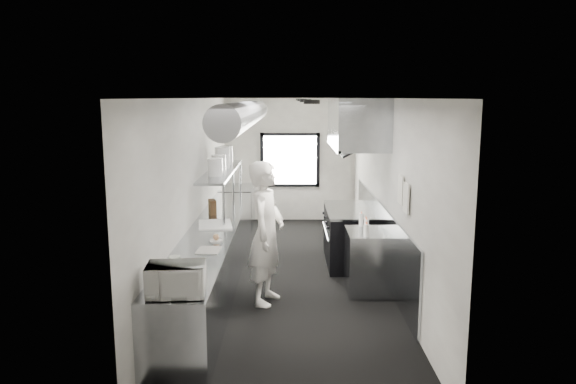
{
  "coord_description": "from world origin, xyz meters",
  "views": [
    {
      "loc": [
        -0.02,
        -8.28,
        2.81
      ],
      "look_at": [
        -0.04,
        -0.2,
        1.39
      ],
      "focal_mm": 33.6,
      "sensor_mm": 36.0,
      "label": 1
    }
  ],
  "objects_px": {
    "far_work_table": "(237,207)",
    "line_cook": "(266,233)",
    "bottle_station": "(369,261)",
    "plate_stack_c": "(222,158)",
    "squeeze_bottle_b": "(366,229)",
    "plate_stack_b": "(219,164)",
    "squeeze_bottle_e": "(361,220)",
    "small_plate": "(216,241)",
    "squeeze_bottle_a": "(367,230)",
    "deli_tub_b": "(175,260)",
    "prep_counter": "(214,257)",
    "deli_tub_a": "(168,270)",
    "microwave": "(176,280)",
    "range": "(351,236)",
    "cutting_board": "(215,224)",
    "pass_shelf": "(222,172)",
    "knife_block": "(212,207)",
    "squeeze_bottle_d": "(366,224)",
    "exhaust_hood": "(356,123)",
    "plate_stack_a": "(215,167)",
    "squeeze_bottle_c": "(367,226)",
    "plate_stack_d": "(227,155)"
  },
  "relations": [
    {
      "from": "far_work_table",
      "to": "squeeze_bottle_b",
      "type": "xyz_separation_m",
      "value": [
        2.22,
        -4.09,
        0.53
      ]
    },
    {
      "from": "squeeze_bottle_a",
      "to": "exhaust_hood",
      "type": "bearing_deg",
      "value": 88.85
    },
    {
      "from": "plate_stack_b",
      "to": "microwave",
      "type": "bearing_deg",
      "value": -89.03
    },
    {
      "from": "squeeze_bottle_a",
      "to": "plate_stack_d",
      "type": "bearing_deg",
      "value": 129.45
    },
    {
      "from": "deli_tub_b",
      "to": "knife_block",
      "type": "distance_m",
      "value": 2.74
    },
    {
      "from": "knife_block",
      "to": "plate_stack_d",
      "type": "bearing_deg",
      "value": 67.19
    },
    {
      "from": "bottle_station",
      "to": "plate_stack_c",
      "type": "distance_m",
      "value": 3.33
    },
    {
      "from": "bottle_station",
      "to": "squeeze_bottle_c",
      "type": "height_order",
      "value": "squeeze_bottle_c"
    },
    {
      "from": "plate_stack_a",
      "to": "squeeze_bottle_d",
      "type": "xyz_separation_m",
      "value": [
        2.32,
        -0.84,
        -0.73
      ]
    },
    {
      "from": "microwave",
      "to": "plate_stack_b",
      "type": "bearing_deg",
      "value": 85.91
    },
    {
      "from": "squeeze_bottle_e",
      "to": "squeeze_bottle_d",
      "type": "bearing_deg",
      "value": -74.95
    },
    {
      "from": "prep_counter",
      "to": "exhaust_hood",
      "type": "bearing_deg",
      "value": 28.11
    },
    {
      "from": "range",
      "to": "deli_tub_b",
      "type": "height_order",
      "value": "deli_tub_b"
    },
    {
      "from": "pass_shelf",
      "to": "plate_stack_b",
      "type": "height_order",
      "value": "plate_stack_b"
    },
    {
      "from": "plate_stack_b",
      "to": "squeeze_bottle_e",
      "type": "relative_size",
      "value": 1.52
    },
    {
      "from": "range",
      "to": "plate_stack_d",
      "type": "relative_size",
      "value": 4.53
    },
    {
      "from": "bottle_station",
      "to": "microwave",
      "type": "xyz_separation_m",
      "value": [
        -2.27,
        -2.55,
        0.61
      ]
    },
    {
      "from": "line_cook",
      "to": "plate_stack_c",
      "type": "distance_m",
      "value": 2.65
    },
    {
      "from": "far_work_table",
      "to": "squeeze_bottle_d",
      "type": "xyz_separation_m",
      "value": [
        2.26,
        -3.76,
        0.53
      ]
    },
    {
      "from": "squeeze_bottle_e",
      "to": "plate_stack_c",
      "type": "bearing_deg",
      "value": 144.26
    },
    {
      "from": "small_plate",
      "to": "squeeze_bottle_a",
      "type": "bearing_deg",
      "value": 7.05
    },
    {
      "from": "prep_counter",
      "to": "squeeze_bottle_e",
      "type": "height_order",
      "value": "squeeze_bottle_e"
    },
    {
      "from": "squeeze_bottle_a",
      "to": "squeeze_bottle_e",
      "type": "bearing_deg",
      "value": 89.78
    },
    {
      "from": "squeeze_bottle_e",
      "to": "line_cook",
      "type": "bearing_deg",
      "value": -152.03
    },
    {
      "from": "plate_stack_a",
      "to": "plate_stack_b",
      "type": "distance_m",
      "value": 0.32
    },
    {
      "from": "plate_stack_a",
      "to": "squeeze_bottle_b",
      "type": "bearing_deg",
      "value": -27.43
    },
    {
      "from": "bottle_station",
      "to": "small_plate",
      "type": "distance_m",
      "value": 2.27
    },
    {
      "from": "microwave",
      "to": "cutting_board",
      "type": "height_order",
      "value": "microwave"
    },
    {
      "from": "deli_tub_b",
      "to": "squeeze_bottle_d",
      "type": "relative_size",
      "value": 0.86
    },
    {
      "from": "exhaust_hood",
      "to": "cutting_board",
      "type": "xyz_separation_m",
      "value": [
        -2.24,
        -1.02,
        -1.48
      ]
    },
    {
      "from": "pass_shelf",
      "to": "deli_tub_a",
      "type": "distance_m",
      "value": 3.67
    },
    {
      "from": "prep_counter",
      "to": "deli_tub_a",
      "type": "xyz_separation_m",
      "value": [
        -0.2,
        -2.12,
        0.5
      ]
    },
    {
      "from": "exhaust_hood",
      "to": "squeeze_bottle_c",
      "type": "height_order",
      "value": "exhaust_hood"
    },
    {
      "from": "squeeze_bottle_b",
      "to": "small_plate",
      "type": "bearing_deg",
      "value": -170.2
    },
    {
      "from": "pass_shelf",
      "to": "line_cook",
      "type": "relative_size",
      "value": 1.52
    },
    {
      "from": "plate_stack_a",
      "to": "squeeze_bottle_a",
      "type": "height_order",
      "value": "plate_stack_a"
    },
    {
      "from": "knife_block",
      "to": "plate_stack_c",
      "type": "xyz_separation_m",
      "value": [
        0.08,
        0.79,
        0.74
      ]
    },
    {
      "from": "deli_tub_a",
      "to": "squeeze_bottle_b",
      "type": "bearing_deg",
      "value": 35.63
    },
    {
      "from": "cutting_board",
      "to": "knife_block",
      "type": "relative_size",
      "value": 2.68
    },
    {
      "from": "range",
      "to": "plate_stack_b",
      "type": "xyz_separation_m",
      "value": [
        -2.23,
        -0.09,
        1.25
      ]
    },
    {
      "from": "squeeze_bottle_d",
      "to": "line_cook",
      "type": "bearing_deg",
      "value": -158.32
    },
    {
      "from": "small_plate",
      "to": "line_cook",
      "type": "bearing_deg",
      "value": 10.13
    },
    {
      "from": "plate_stack_c",
      "to": "plate_stack_d",
      "type": "xyz_separation_m",
      "value": [
        0.02,
        0.5,
        -0.01
      ]
    },
    {
      "from": "far_work_table",
      "to": "line_cook",
      "type": "distance_m",
      "value": 4.44
    },
    {
      "from": "cutting_board",
      "to": "squeeze_bottle_b",
      "type": "xyz_separation_m",
      "value": [
        2.21,
        -0.57,
        0.07
      ]
    },
    {
      "from": "pass_shelf",
      "to": "knife_block",
      "type": "xyz_separation_m",
      "value": [
        -0.1,
        -0.54,
        -0.51
      ]
    },
    {
      "from": "deli_tub_b",
      "to": "squeeze_bottle_e",
      "type": "distance_m",
      "value": 3.06
    },
    {
      "from": "cutting_board",
      "to": "range",
      "type": "bearing_deg",
      "value": 25.04
    },
    {
      "from": "small_plate",
      "to": "plate_stack_a",
      "type": "xyz_separation_m",
      "value": [
        -0.2,
        1.54,
        0.8
      ]
    },
    {
      "from": "small_plate",
      "to": "prep_counter",
      "type": "bearing_deg",
      "value": 101.18
    }
  ]
}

